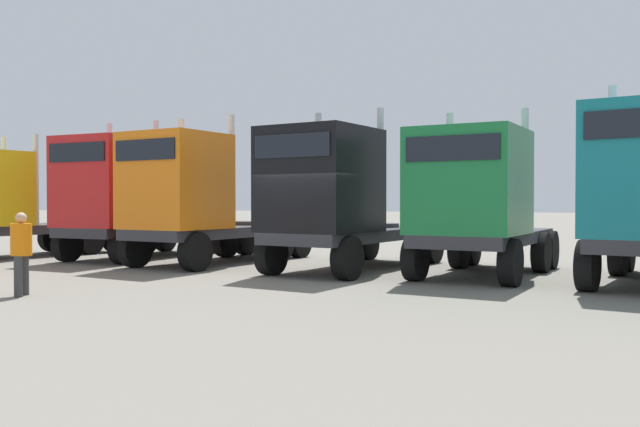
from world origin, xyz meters
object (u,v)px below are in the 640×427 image
(semi_truck_green, at_px, (475,200))
(traffic_cone_mid, at_px, (21,265))
(semi_truck_red, at_px, (119,198))
(semi_truck_black, at_px, (333,198))
(semi_truck_orange, at_px, (193,199))
(visitor_in_hivis, at_px, (21,248))

(semi_truck_green, height_order, traffic_cone_mid, semi_truck_green)
(semi_truck_red, bearing_deg, semi_truck_black, 85.42)
(traffic_cone_mid, bearing_deg, semi_truck_black, 29.82)
(semi_truck_orange, height_order, semi_truck_black, semi_truck_orange)
(semi_truck_black, height_order, visitor_in_hivis, semi_truck_black)
(semi_truck_orange, distance_m, traffic_cone_mid, 4.89)
(semi_truck_black, distance_m, visitor_in_hivis, 7.58)
(semi_truck_black, height_order, traffic_cone_mid, semi_truck_black)
(semi_truck_red, height_order, traffic_cone_mid, semi_truck_red)
(semi_truck_orange, relative_size, semi_truck_green, 1.13)
(semi_truck_red, bearing_deg, traffic_cone_mid, 11.79)
(semi_truck_red, relative_size, semi_truck_black, 0.90)
(traffic_cone_mid, bearing_deg, semi_truck_green, 21.49)
(semi_truck_black, bearing_deg, semi_truck_red, -87.83)
(semi_truck_black, height_order, semi_truck_green, semi_truck_black)
(semi_truck_red, bearing_deg, semi_truck_orange, 80.20)
(semi_truck_orange, xyz_separation_m, semi_truck_black, (4.44, -0.12, 0.01))
(semi_truck_orange, relative_size, traffic_cone_mid, 11.97)
(semi_truck_green, height_order, visitor_in_hivis, semi_truck_green)
(semi_truck_green, relative_size, traffic_cone_mid, 10.59)
(semi_truck_green, bearing_deg, visitor_in_hivis, -43.69)
(semi_truck_red, distance_m, semi_truck_green, 11.25)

